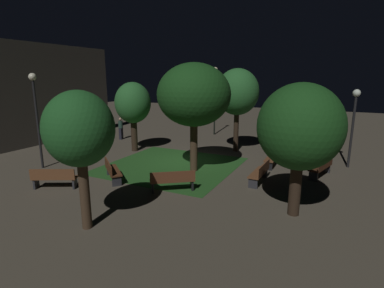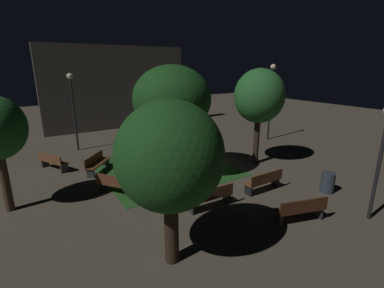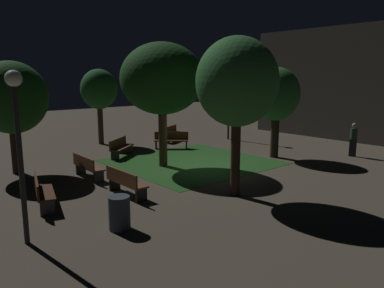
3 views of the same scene
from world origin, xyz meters
name	(u,v)px [view 1 (image 1 of 3)]	position (x,y,z in m)	size (l,w,h in m)	color
ground_plane	(185,162)	(0.00, 0.00, 0.00)	(60.00, 60.00, 0.00)	#4C4438
grass_lawn	(171,166)	(-0.92, 0.33, 0.01)	(6.30, 6.40, 0.01)	#23511E
bench_corner	(260,172)	(-1.37, -4.42, 0.48)	(1.81, 0.53, 0.88)	brown
bench_near_trees	(273,157)	(1.37, -4.42, 0.48)	(1.81, 0.50, 0.88)	brown
bench_path_side	(173,180)	(-3.95, -1.51, 0.48)	(1.45, 1.74, 0.88)	brown
bench_lawn_edge	(54,178)	(-5.84, 3.01, 0.48)	(1.25, 1.82, 0.88)	brown
bench_by_lamp	(112,170)	(-4.01, 1.57, 0.48)	(1.53, 1.68, 0.88)	#512D19
bench_front_left	(322,167)	(0.65, -6.77, 0.48)	(1.86, 0.95, 0.88)	#422314
tree_lawn_side	(79,130)	(-7.67, -0.63, 3.04)	(2.01, 2.01, 4.19)	#423021
tree_back_right	(237,92)	(3.57, -1.67, 3.59)	(2.56, 2.56, 5.00)	#2D2116
tree_near_wall	(133,104)	(0.86, 3.98, 2.93)	(2.16, 2.16, 4.21)	#2D2116
tree_back_left	(300,128)	(-3.91, -6.17, 2.96)	(2.70, 2.70, 4.38)	#2D2116
tree_right_canopy	(194,95)	(-1.13, -1.08, 3.67)	(3.45, 3.45, 5.17)	#423021
lamp_post_plaza_west	(215,90)	(7.97, 1.54, 3.48)	(0.36, 0.36, 5.22)	black
lamp_post_near_wall	(36,105)	(-4.11, 6.01, 3.18)	(0.36, 0.36, 4.69)	black
lamp_post_path_center	(354,114)	(2.87, -7.90, 2.72)	(0.36, 0.36, 3.93)	black
trash_bin	(308,152)	(3.56, -5.87, 0.43)	(0.54, 0.54, 0.86)	#2D3842
pedestrian	(121,128)	(3.20, 6.97, 0.85)	(0.32, 0.32, 1.61)	black
building_wall_backdrop	(43,94)	(0.23, 11.08, 3.34)	(11.77, 0.80, 6.68)	#4C4742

